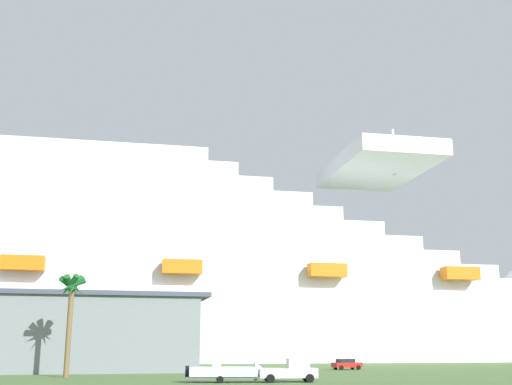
# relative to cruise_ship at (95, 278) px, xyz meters

# --- Properties ---
(ground_plane) EXTENTS (600.00, 600.00, 0.00)m
(ground_plane) POSITION_rel_cruise_ship_xyz_m (18.06, -40.91, -18.02)
(ground_plane) COLOR #4C6B38
(cruise_ship) EXTENTS (260.29, 45.63, 64.20)m
(cruise_ship) POSITION_rel_cruise_ship_xyz_m (0.00, 0.00, 0.00)
(cruise_ship) COLOR white
(cruise_ship) RESTS_ON ground_plane
(pickup_truck) EXTENTS (5.84, 2.94, 2.20)m
(pickup_truck) POSITION_rel_cruise_ship_xyz_m (18.70, -84.88, -16.98)
(pickup_truck) COLOR silver
(pickup_truck) RESTS_ON ground_plane
(small_boat_on_trailer) EXTENTS (8.90, 3.08, 2.15)m
(small_boat_on_trailer) POSITION_rel_cruise_ship_xyz_m (13.04, -84.02, -17.07)
(small_boat_on_trailer) COLOR #595960
(small_boat_on_trailer) RESTS_ON ground_plane
(palm_tree) EXTENTS (3.25, 3.34, 11.38)m
(palm_tree) POSITION_rel_cruise_ship_xyz_m (-2.51, -69.48, -9.01)
(palm_tree) COLOR brown
(palm_tree) RESTS_ON ground_plane
(parked_car_red_hatchback) EXTENTS (4.47, 2.42, 1.58)m
(parked_car_red_hatchback) POSITION_rel_cruise_ship_xyz_m (36.88, -54.59, -17.19)
(parked_car_red_hatchback) COLOR red
(parked_car_red_hatchback) RESTS_ON ground_plane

